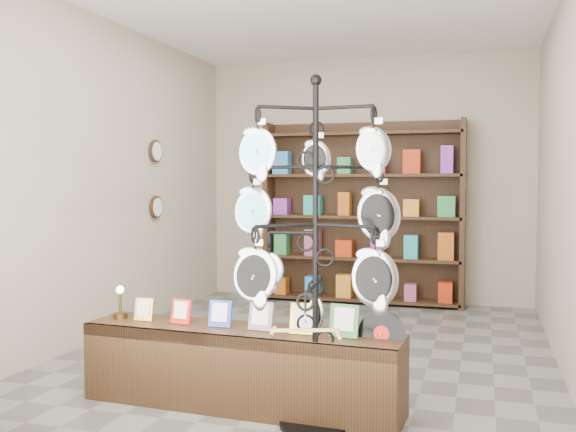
% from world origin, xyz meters
% --- Properties ---
extents(ground, '(5.00, 5.00, 0.00)m').
position_xyz_m(ground, '(0.00, 0.00, 0.00)').
color(ground, slate).
rests_on(ground, ground).
extents(room_envelope, '(5.00, 5.00, 5.00)m').
position_xyz_m(room_envelope, '(0.00, 0.00, 1.85)').
color(room_envelope, '#B1A28F').
rests_on(room_envelope, ground).
extents(display_tree, '(1.09, 1.06, 2.10)m').
position_xyz_m(display_tree, '(0.46, -1.73, 1.21)').
color(display_tree, black).
rests_on(display_tree, ground).
extents(front_shelf, '(2.13, 0.53, 0.75)m').
position_xyz_m(front_shelf, '(-0.09, -1.55, 0.26)').
color(front_shelf, black).
rests_on(front_shelf, ground).
extents(back_shelving, '(2.42, 0.36, 2.20)m').
position_xyz_m(back_shelving, '(0.00, 2.30, 1.03)').
color(back_shelving, black).
rests_on(back_shelving, ground).
extents(wall_clocks, '(0.03, 0.24, 0.84)m').
position_xyz_m(wall_clocks, '(-1.97, 0.80, 1.50)').
color(wall_clocks, black).
rests_on(wall_clocks, ground).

